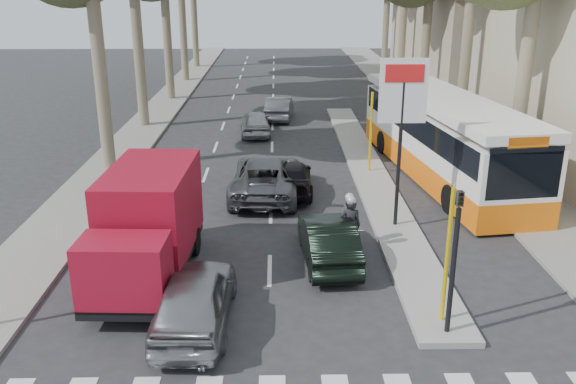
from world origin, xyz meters
The scene contains 18 objects.
ground centered at (0.00, 0.00, 0.00)m, with size 120.00×120.00×0.00m, color #28282B.
sidewalk_right centered at (8.60, 25.00, 0.06)m, with size 3.20×70.00×0.12m, color gray.
median_left centered at (-8.00, 28.00, 0.06)m, with size 2.40×64.00×0.12m, color gray.
traffic_island centered at (3.25, 11.00, 0.08)m, with size 1.50×26.00×0.16m, color gray.
billboard centered at (3.25, 5.00, 3.70)m, with size 1.50×12.10×5.60m.
traffic_light_island centered at (3.25, -1.50, 2.49)m, with size 0.16×0.41×3.60m.
silver_hatchback centered at (-2.64, -0.88, 0.73)m, with size 1.71×4.26×1.45m, color gray.
dark_hatchback centered at (0.81, 2.59, 0.67)m, with size 1.42×4.06×1.34m, color black.
queue_car_a centered at (-1.10, 8.43, 0.74)m, with size 2.47×5.35×1.49m, color #505258.
queue_car_b centered at (-0.20, 8.69, 0.62)m, with size 1.74×4.28×1.24m, color black.
queue_car_c centered at (-1.80, 18.01, 0.66)m, with size 1.55×3.86×1.31m, color #9CA0A4.
queue_car_d centered at (-0.50, 21.75, 0.67)m, with size 1.41×4.04×1.33m, color #4F5156.
queue_car_e centered at (-6.25, 9.18, 0.64)m, with size 1.78×4.39×1.27m, color black.
red_truck centered at (-4.19, 1.66, 1.60)m, with size 2.38×5.74×3.02m.
city_bus centered at (6.20, 10.65, 1.80)m, with size 4.51×13.20×3.41m.
motorcycle centered at (1.50, 3.24, 0.86)m, with size 0.80×2.22×1.88m.
pedestrian_near centered at (8.63, 8.11, 0.93)m, with size 0.95×0.46×1.61m, color #463651.
pedestrian_far centered at (8.35, 10.01, 1.01)m, with size 1.15×0.51×1.77m, color #67554D.
Camera 1 is at (-0.68, -13.69, 7.90)m, focal length 38.00 mm.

